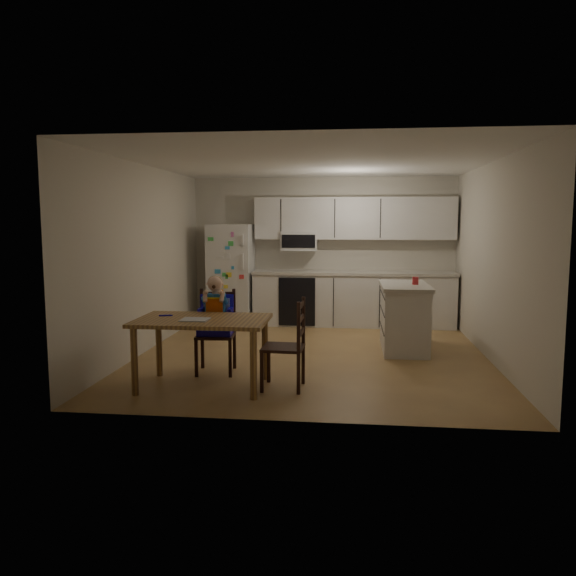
# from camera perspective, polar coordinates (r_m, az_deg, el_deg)

# --- Properties ---
(room) EXTENTS (4.52, 5.01, 2.51)m
(room) POSITION_cam_1_polar(r_m,az_deg,el_deg) (7.75, 2.78, 3.07)
(room) COLOR olive
(room) RESTS_ON ground
(refrigerator) EXTENTS (0.72, 0.70, 1.70)m
(refrigerator) POSITION_cam_1_polar(r_m,az_deg,el_deg) (9.65, -5.80, 1.40)
(refrigerator) COLOR silver
(refrigerator) RESTS_ON ground
(kitchen_run) EXTENTS (3.37, 0.62, 2.15)m
(kitchen_run) POSITION_cam_1_polar(r_m,az_deg,el_deg) (9.52, 6.48, 1.48)
(kitchen_run) COLOR silver
(kitchen_run) RESTS_ON ground
(kitchen_island) EXTENTS (0.64, 1.22, 0.90)m
(kitchen_island) POSITION_cam_1_polar(r_m,az_deg,el_deg) (7.82, 11.71, -2.89)
(kitchen_island) COLOR silver
(kitchen_island) RESTS_ON ground
(red_cup) EXTENTS (0.08, 0.08, 0.10)m
(red_cup) POSITION_cam_1_polar(r_m,az_deg,el_deg) (7.75, 12.82, 0.72)
(red_cup) COLOR red
(red_cup) RESTS_ON kitchen_island
(dining_table) EXTENTS (1.37, 0.88, 0.74)m
(dining_table) POSITION_cam_1_polar(r_m,az_deg,el_deg) (5.98, -8.70, -4.02)
(dining_table) COLOR brown
(dining_table) RESTS_ON ground
(napkin) EXTENTS (0.28, 0.24, 0.01)m
(napkin) POSITION_cam_1_polar(r_m,az_deg,el_deg) (5.88, -9.43, -3.18)
(napkin) COLOR #AAAAAE
(napkin) RESTS_ON dining_table
(toddler_spoon) EXTENTS (0.12, 0.06, 0.02)m
(toddler_spoon) POSITION_cam_1_polar(r_m,az_deg,el_deg) (6.18, -12.43, -2.74)
(toddler_spoon) COLOR #1A12CC
(toddler_spoon) RESTS_ON dining_table
(chair_booster) EXTENTS (0.46, 0.46, 1.13)m
(chair_booster) POSITION_cam_1_polar(r_m,az_deg,el_deg) (6.56, -7.33, -2.64)
(chair_booster) COLOR black
(chair_booster) RESTS_ON ground
(chair_side) EXTENTS (0.44, 0.44, 0.95)m
(chair_side) POSITION_cam_1_polar(r_m,az_deg,el_deg) (5.87, 0.41, -5.15)
(chair_side) COLOR black
(chair_side) RESTS_ON ground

